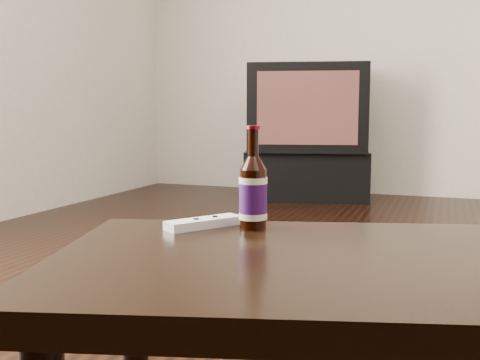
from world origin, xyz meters
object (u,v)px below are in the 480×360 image
(coffee_table, at_px, (352,286))
(beer_bottle, at_px, (253,193))
(tv, at_px, (307,108))
(remote, at_px, (204,223))
(tv_stand, at_px, (306,175))

(coffee_table, xyz_separation_m, beer_bottle, (-0.24, 0.16, 0.13))
(tv, distance_m, coffee_table, 3.24)
(beer_bottle, distance_m, remote, 0.13)
(tv_stand, relative_size, beer_bottle, 4.03)
(beer_bottle, bearing_deg, remote, -168.33)
(coffee_table, bearing_deg, tv_stand, 104.95)
(coffee_table, height_order, remote, remote)
(tv_stand, xyz_separation_m, tv, (0.00, -0.00, 0.50))
(coffee_table, bearing_deg, remote, 157.84)
(tv, height_order, coffee_table, tv)
(tv, relative_size, beer_bottle, 4.24)
(tv, xyz_separation_m, beer_bottle, (0.59, -2.95, -0.20))
(tv_stand, xyz_separation_m, coffee_table, (0.83, -3.11, 0.17))
(tv, height_order, beer_bottle, tv)
(tv, bearing_deg, remote, -94.03)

